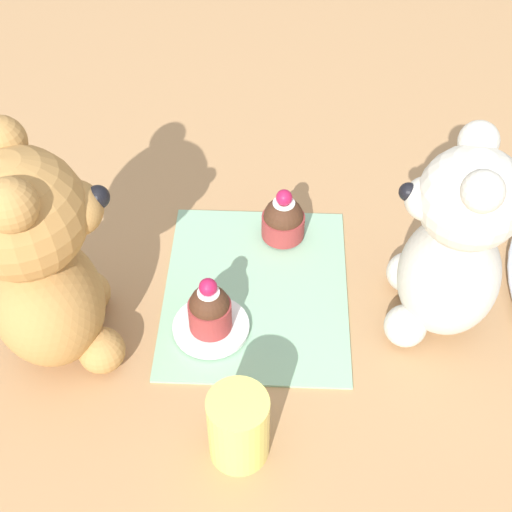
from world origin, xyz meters
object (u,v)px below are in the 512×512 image
object	(u,v)px
teddy_bear_cream	(453,247)
cupcake_near_tan_bear	(210,309)
juice_glass	(238,427)
saucer_plate	(211,327)
cupcake_near_cream_bear	(283,220)
teddy_bear_tan	(39,260)

from	to	relation	value
teddy_bear_cream	cupcake_near_tan_bear	xyz separation A→B (m)	(0.03, -0.24, -0.07)
juice_glass	saucer_plate	bearing A→B (deg)	-164.54
teddy_bear_cream	cupcake_near_cream_bear	distance (m)	0.21
cupcake_near_cream_bear	saucer_plate	bearing A→B (deg)	-27.13
juice_glass	cupcake_near_tan_bear	bearing A→B (deg)	-164.54
teddy_bear_tan	cupcake_near_tan_bear	size ratio (longest dim) A/B	3.63
teddy_bear_tan	saucer_plate	xyz separation A→B (m)	(-0.02, 0.15, -0.12)
teddy_bear_cream	cupcake_near_cream_bear	world-z (taller)	teddy_bear_cream
saucer_plate	cupcake_near_tan_bear	size ratio (longest dim) A/B	1.15
saucer_plate	cupcake_near_cream_bear	bearing A→B (deg)	152.87
teddy_bear_cream	teddy_bear_tan	xyz separation A→B (m)	(0.05, -0.39, 0.02)
teddy_bear_cream	cupcake_near_cream_bear	xyz separation A→B (m)	(-0.11, -0.16, -0.08)
teddy_bear_tan	cupcake_near_cream_bear	xyz separation A→B (m)	(-0.16, 0.22, -0.10)
teddy_bear_tan	cupcake_near_cream_bear	distance (m)	0.29
cupcake_near_tan_bear	juice_glass	bearing A→B (deg)	15.46
saucer_plate	juice_glass	size ratio (longest dim) A/B	1.01
cupcake_near_cream_bear	juice_glass	world-z (taller)	juice_glass
saucer_plate	teddy_bear_tan	bearing A→B (deg)	-82.27
teddy_bear_tan	juice_glass	distance (m)	0.23
cupcake_near_tan_bear	cupcake_near_cream_bear	bearing A→B (deg)	152.87
saucer_plate	juice_glass	xyz separation A→B (m)	(0.13, 0.04, 0.03)
juice_glass	cupcake_near_cream_bear	bearing A→B (deg)	172.59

